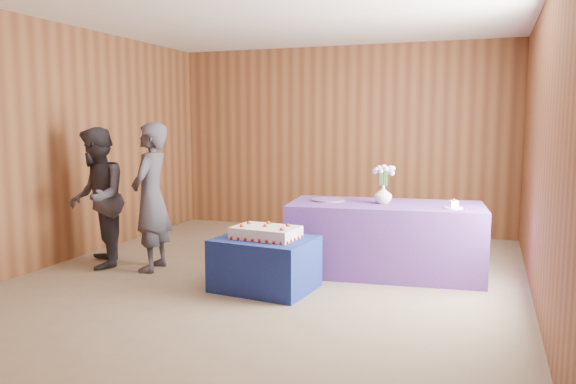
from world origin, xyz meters
The scene contains 13 objects.
ground centered at (0.00, 0.00, 0.00)m, with size 6.00×6.00×0.00m, color #85725C.
room_shell centered at (0.00, 0.00, 1.80)m, with size 5.04×6.04×2.72m.
cake_table centered at (0.09, -0.21, 0.25)m, with size 0.90×0.70×0.50m, color navy.
serving_table centered at (1.07, 0.75, 0.38)m, with size 2.00×0.90×0.75m, color #5C338E.
sheet_cake centered at (0.10, -0.20, 0.56)m, with size 0.67×0.49×0.15m.
vase centered at (1.04, 0.74, 0.85)m, with size 0.18×0.18×0.19m, color silver.
flower_spray centered at (1.04, 0.74, 1.10)m, with size 0.24×0.24×0.19m.
platter centered at (0.45, 0.75, 0.76)m, with size 0.36×0.36×0.02m, color #7750A0.
plate centered at (1.76, 0.65, 0.76)m, with size 0.18×0.18×0.01m, color white.
cake_slice centered at (1.76, 0.65, 0.80)m, with size 0.10×0.10×0.09m.
knife centered at (1.77, 0.52, 0.75)m, with size 0.26×0.02×0.00m, color #B2B2B6.
guest_left centered at (-1.33, 0.04, 0.80)m, with size 0.58×0.38×1.60m, color #393843.
guest_right centered at (-1.97, -0.04, 0.77)m, with size 0.75×0.59×1.55m, color #34323D.
Camera 1 is at (2.07, -5.08, 1.60)m, focal length 35.00 mm.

